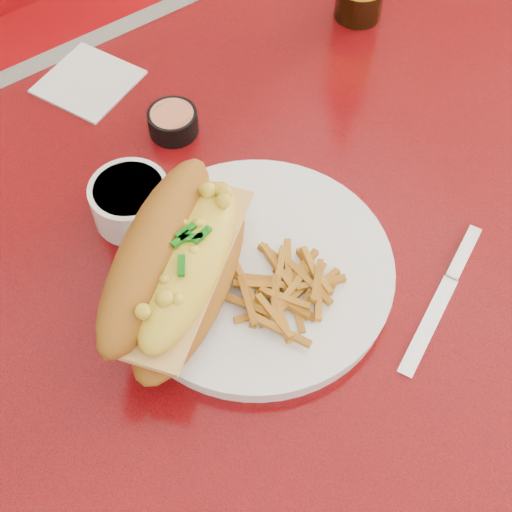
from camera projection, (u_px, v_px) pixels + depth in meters
ground at (242, 466)px, 1.43m from camera, size 8.00×8.00×0.00m
diner_table at (235, 322)px, 0.92m from camera, size 1.23×0.83×0.77m
booth_bench_far at (25, 126)px, 1.55m from camera, size 1.20×0.51×0.90m
dinner_plate at (256, 271)px, 0.76m from camera, size 0.37×0.37×0.02m
mac_hoagie at (178, 265)px, 0.70m from camera, size 0.26×0.24×0.11m
fries_pile at (283, 289)px, 0.72m from camera, size 0.10×0.10×0.03m
fork at (316, 259)px, 0.76m from camera, size 0.04×0.15×0.00m
gravy_ramekin at (131, 201)px, 0.79m from camera, size 0.11×0.11×0.05m
sauce_cup_right at (173, 121)px, 0.87m from camera, size 0.08×0.08×0.03m
knife at (448, 285)px, 0.76m from camera, size 0.19×0.10×0.01m
paper_napkin at (88, 82)px, 0.93m from camera, size 0.14×0.14×0.00m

